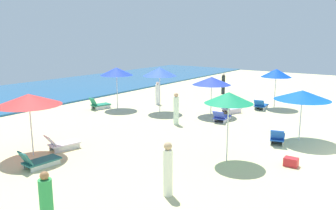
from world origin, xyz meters
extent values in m
cube|color=#205D92|center=(0.00, 24.14, 0.06)|extent=(60.00, 11.72, 0.12)
cylinder|color=silver|center=(1.00, 2.78, 0.95)|extent=(0.05, 0.05, 1.89)
cone|color=#0D52B3|center=(1.00, 2.78, 2.11)|extent=(2.44, 2.44, 0.43)
cube|color=silver|center=(0.28, 3.26, 0.11)|extent=(1.14, 0.33, 0.22)
cube|color=silver|center=(0.15, 3.74, 0.11)|extent=(1.14, 0.33, 0.22)
cube|color=#1A4BAF|center=(0.21, 3.50, 0.25)|extent=(1.40, 0.89, 0.06)
cube|color=#1A4BAF|center=(-0.37, 3.35, 0.49)|extent=(0.51, 0.63, 0.51)
cylinder|color=silver|center=(3.13, 8.43, 0.93)|extent=(0.05, 0.05, 1.85)
cone|color=#253BBB|center=(3.13, 8.43, 2.09)|extent=(2.27, 2.27, 0.47)
cube|color=silver|center=(2.33, 6.99, 0.09)|extent=(1.08, 0.14, 0.19)
cube|color=silver|center=(2.28, 7.55, 0.09)|extent=(1.08, 0.14, 0.19)
cube|color=#374CBB|center=(2.31, 7.27, 0.22)|extent=(1.25, 0.77, 0.06)
cube|color=#374CBB|center=(1.76, 7.22, 0.44)|extent=(0.43, 0.66, 0.47)
cube|color=silver|center=(4.34, 7.44, 0.12)|extent=(0.97, 0.48, 0.24)
cube|color=silver|center=(4.57, 7.95, 0.12)|extent=(0.97, 0.48, 0.24)
cube|color=silver|center=(4.46, 7.70, 0.27)|extent=(1.33, 1.09, 0.06)
cube|color=silver|center=(3.97, 7.92, 0.51)|extent=(0.56, 0.71, 0.50)
cylinder|color=silver|center=(2.07, 11.45, 1.13)|extent=(0.05, 0.05, 2.27)
cone|color=blue|center=(2.07, 11.45, 2.53)|extent=(2.08, 2.08, 0.53)
cylinder|color=silver|center=(-3.23, 4.35, 1.12)|extent=(0.05, 0.05, 2.25)
cone|color=#1A945A|center=(-3.23, 4.35, 2.45)|extent=(1.81, 1.81, 0.42)
cylinder|color=silver|center=(1.25, 14.28, 1.10)|extent=(0.05, 0.05, 2.20)
cone|color=blue|center=(1.25, 14.28, 2.45)|extent=(2.07, 2.07, 0.49)
cube|color=silver|center=(0.62, 14.96, 0.12)|extent=(1.05, 0.30, 0.23)
cube|color=silver|center=(0.76, 15.52, 0.12)|extent=(1.05, 0.30, 0.23)
cube|color=#1F7E5A|center=(0.69, 15.24, 0.26)|extent=(1.33, 0.95, 0.06)
cube|color=#1F7E5A|center=(0.16, 15.38, 0.52)|extent=(0.44, 0.70, 0.53)
cylinder|color=silver|center=(7.39, 6.01, 1.03)|extent=(0.05, 0.05, 2.05)
cone|color=blue|center=(7.39, 6.01, 2.32)|extent=(1.94, 1.94, 0.53)
cube|color=silver|center=(6.67, 6.33, 0.11)|extent=(1.04, 0.12, 0.21)
cube|color=silver|center=(6.62, 6.90, 0.11)|extent=(1.04, 0.12, 0.21)
cube|color=#1655AF|center=(6.65, 6.62, 0.24)|extent=(1.20, 0.76, 0.06)
cube|color=#1655AF|center=(6.12, 6.58, 0.46)|extent=(0.39, 0.66, 0.47)
cylinder|color=silver|center=(-7.10, 10.95, 1.02)|extent=(0.05, 0.05, 2.04)
cone|color=red|center=(-7.10, 10.95, 2.27)|extent=(2.48, 2.48, 0.44)
cube|color=silver|center=(-5.98, 10.25, 0.11)|extent=(1.10, 0.29, 0.23)
cube|color=silver|center=(-5.87, 10.75, 0.11)|extent=(1.10, 0.29, 0.23)
cube|color=white|center=(-5.92, 10.50, 0.26)|extent=(1.35, 0.86, 0.06)
cube|color=white|center=(-6.48, 10.62, 0.48)|extent=(0.51, 0.64, 0.47)
cube|color=silver|center=(-7.64, 9.36, 0.09)|extent=(1.16, 0.15, 0.18)
cube|color=silver|center=(-7.59, 9.90, 0.09)|extent=(1.16, 0.15, 0.18)
cube|color=#266763|center=(-7.61, 9.63, 0.21)|extent=(1.34, 0.76, 0.06)
cube|color=#266763|center=(-8.20, 9.69, 0.46)|extent=(0.37, 0.63, 0.52)
cylinder|color=silver|center=(0.17, 8.96, 0.75)|extent=(0.40, 0.40, 1.50)
sphere|color=tan|center=(0.17, 8.96, 1.61)|extent=(0.24, 0.24, 0.24)
cylinder|color=#222A2B|center=(10.44, 11.23, 0.76)|extent=(0.37, 0.37, 1.52)
sphere|color=beige|center=(10.44, 11.23, 1.61)|extent=(0.21, 0.21, 0.21)
cylinder|color=white|center=(-6.84, 4.53, 0.72)|extent=(0.34, 0.34, 1.44)
sphere|color=tan|center=(-6.84, 4.53, 1.55)|extent=(0.24, 0.24, 0.24)
cylinder|color=white|center=(3.94, 13.05, 0.69)|extent=(0.41, 0.41, 1.39)
sphere|color=beige|center=(3.94, 13.05, 1.48)|extent=(0.20, 0.20, 0.20)
cylinder|color=green|center=(-10.07, 5.84, 0.67)|extent=(0.42, 0.42, 1.35)
sphere|color=#9A693E|center=(-10.07, 5.84, 1.44)|extent=(0.21, 0.21, 0.21)
cube|color=red|center=(-2.35, 2.20, 0.16)|extent=(0.36, 0.49, 0.32)
camera|label=1|loc=(-14.51, -0.89, 4.69)|focal=36.26mm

